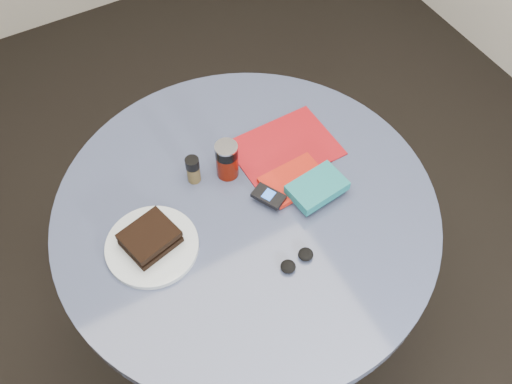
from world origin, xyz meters
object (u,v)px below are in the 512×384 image
magazine (285,149)px  mp3_player (269,196)px  red_book (294,180)px  table (247,240)px  soda_can (227,160)px  novel (317,188)px  plate (152,246)px  pepper_grinder (193,170)px  headphones (297,260)px  sandwich (150,238)px

magazine → mp3_player: 0.18m
red_book → mp3_player: mp3_player is taller
table → magazine: (0.19, 0.12, 0.17)m
table → soda_can: 0.25m
magazine → novel: size_ratio=1.92×
table → magazine: magazine is taller
plate → novel: size_ratio=1.58×
plate → soda_can: 0.30m
pepper_grinder → table: bearing=-62.8°
red_book → mp3_player: bearing=-171.0°
table → headphones: (0.03, -0.20, 0.17)m
table → novel: bearing=-16.9°
table → headphones: size_ratio=10.34×
pepper_grinder → headphones: 0.36m
sandwich → magazine: bearing=13.0°
table → novel: size_ratio=6.90×
magazine → mp3_player: size_ratio=2.95×
plate → pepper_grinder: bearing=37.1°
plate → red_book: (0.41, -0.00, 0.00)m
red_book → headphones: size_ratio=1.70×
soda_can → pepper_grinder: size_ratio=1.33×
pepper_grinder → magazine: pepper_grinder is taller
plate → red_book: bearing=-0.4°
soda_can → red_book: size_ratio=0.69×
novel → table: bearing=156.4°
table → red_book: size_ratio=6.09×
novel → magazine: bearing=80.3°
red_book → headphones: (-0.12, -0.21, -0.00)m
soda_can → mp3_player: soda_can is taller
plate → sandwich: size_ratio=1.58×
mp3_player → soda_can: bearing=109.8°
sandwich → pepper_grinder: size_ratio=1.72×
table → novel: novel is taller
table → headphones: bearing=-81.2°
pepper_grinder → red_book: 0.27m
novel → headphones: (-0.15, -0.14, -0.02)m
red_book → sandwich: bearing=175.5°
novel → headphones: novel is taller
soda_can → pepper_grinder: bearing=164.0°
pepper_grinder → red_book: bearing=-31.9°
sandwich → magazine: size_ratio=0.52×
red_book → mp3_player: size_ratio=1.75×
novel → red_book: bearing=109.3°
plate → headphones: (0.29, -0.21, 0.00)m
table → red_book: (0.15, 0.01, 0.18)m
novel → pepper_grinder: bearing=135.0°
sandwich → headphones: size_ratio=1.50×
soda_can → mp3_player: size_ratio=1.20×
table → mp3_player: size_ratio=10.63×
sandwich → pepper_grinder: pepper_grinder is taller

